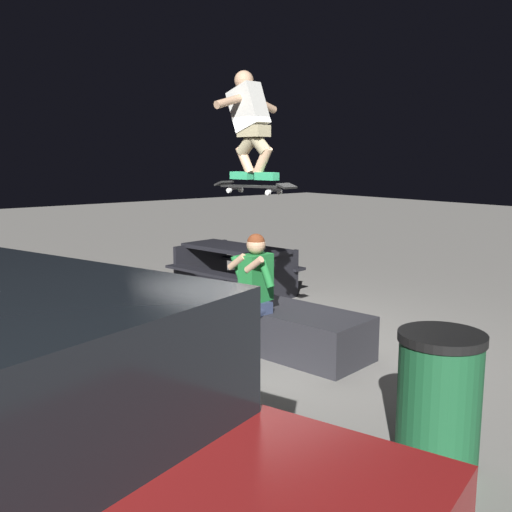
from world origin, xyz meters
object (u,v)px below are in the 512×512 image
(person_sitting_on_ledge, at_px, (249,290))
(skater_airborne, at_px, (250,120))
(kicker_ramp, at_px, (127,325))
(skateboard, at_px, (254,187))
(trash_bin, at_px, (439,400))
(ledge_box_main, at_px, (287,330))
(picnic_table_back, at_px, (235,262))

(person_sitting_on_ledge, distance_m, skater_airborne, 1.77)
(skater_airborne, bearing_deg, kicker_ramp, 27.14)
(skateboard, relative_size, skater_airborne, 0.93)
(skater_airborne, height_order, trash_bin, skater_airborne)
(ledge_box_main, xyz_separation_m, skater_airborne, (0.33, 0.25, 2.23))
(picnic_table_back, bearing_deg, person_sitting_on_ledge, 145.53)
(person_sitting_on_ledge, xyz_separation_m, picnic_table_back, (2.37, -1.63, -0.23))
(ledge_box_main, relative_size, kicker_ramp, 1.51)
(skater_airborne, height_order, picnic_table_back, skater_airborne)
(kicker_ramp, relative_size, picnic_table_back, 0.65)
(kicker_ramp, height_order, picnic_table_back, picnic_table_back)
(skater_airborne, relative_size, kicker_ramp, 0.93)
(skater_airborne, xyz_separation_m, picnic_table_back, (2.14, -1.43, -1.97))
(skateboard, xyz_separation_m, picnic_table_back, (2.19, -1.42, -1.28))
(picnic_table_back, bearing_deg, ledge_box_main, 154.56)
(person_sitting_on_ledge, distance_m, skateboard, 1.09)
(ledge_box_main, height_order, picnic_table_back, picnic_table_back)
(ledge_box_main, relative_size, skater_airborne, 1.63)
(ledge_box_main, height_order, skater_airborne, skater_airborne)
(ledge_box_main, relative_size, picnic_table_back, 0.98)
(ledge_box_main, height_order, person_sitting_on_ledge, person_sitting_on_ledge)
(trash_bin, bearing_deg, skater_airborne, -12.16)
(person_sitting_on_ledge, relative_size, trash_bin, 1.38)
(skateboard, bearing_deg, picnic_table_back, -32.89)
(ledge_box_main, bearing_deg, skater_airborne, 37.52)
(skateboard, relative_size, trash_bin, 1.10)
(skateboard, bearing_deg, ledge_box_main, -138.07)
(kicker_ramp, bearing_deg, skateboard, -153.49)
(skateboard, xyz_separation_m, skater_airborne, (0.06, 0.01, 0.69))
(ledge_box_main, bearing_deg, kicker_ramp, 29.23)
(kicker_ramp, bearing_deg, ledge_box_main, -150.77)
(trash_bin, bearing_deg, picnic_table_back, -22.41)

